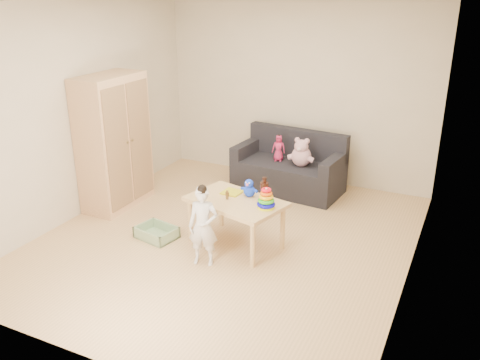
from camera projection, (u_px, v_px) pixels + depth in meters
The scene contains 13 objects.
room at pixel (226, 130), 5.39m from camera, with size 4.50×4.50×4.50m.
wardrobe at pixel (114, 142), 6.48m from camera, with size 0.48×0.95×1.72m, color #E1AB7B.
sofa at pixel (288, 176), 7.17m from camera, with size 1.49×0.74×0.42m, color black.
play_table at pixel (236, 222), 5.64m from camera, with size 1.04×0.65×0.55m, color tan.
storage_bin at pixel (157, 232), 5.86m from camera, with size 0.44×0.33×0.13m, color #85A477, non-canonical shape.
toddler at pixel (203, 227), 5.21m from camera, with size 0.31×0.21×0.84m, color silver.
pink_bear at pixel (301, 154), 6.90m from camera, with size 0.29×0.25×0.33m, color #D89FB0, non-canonical shape.
doll at pixel (279, 148), 7.09m from camera, with size 0.18×0.12×0.36m, color #D3275D.
ring_stacker at pixel (266, 200), 5.31m from camera, with size 0.20×0.20×0.22m.
brown_bottle at pixel (264, 190), 5.50m from camera, with size 0.09×0.09×0.26m.
blue_plush at pixel (249, 188), 5.60m from camera, with size 0.17×0.13×0.21m, color #1C46FF, non-canonical shape.
wooden_figure at pixel (227, 195), 5.54m from camera, with size 0.04×0.04×0.11m, color brown, non-canonical shape.
yellow_book at pixel (232, 192), 5.72m from camera, with size 0.20×0.20×0.02m, color #CEC815.
Camera 1 is at (2.39, -4.64, 2.75)m, focal length 38.00 mm.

